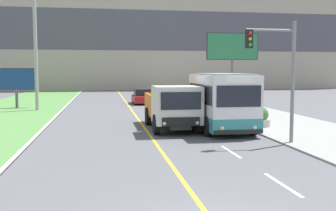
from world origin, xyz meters
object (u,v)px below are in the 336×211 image
utility_pole_far (35,41)px  planter_round_second (228,108)px  dump_truck (173,108)px  planter_round_third (211,103)px  city_bus (222,102)px  traffic_light_mast (279,66)px  billboard_small (16,80)px  planter_round_near (261,118)px  car_distant (142,97)px  billboard_large (232,49)px

utility_pole_far → planter_round_second: utility_pole_far is taller
dump_truck → planter_round_second: dump_truck is taller
planter_round_third → planter_round_second: bearing=-92.1°
city_bus → traffic_light_mast: 4.58m
traffic_light_mast → billboard_small: size_ratio=1.57×
city_bus → planter_round_near: size_ratio=4.85×
city_bus → traffic_light_mast: (1.31, -3.96, 1.89)m
planter_round_third → planter_round_near: bearing=-89.8°
dump_truck → planter_round_second: (4.90, 5.60, -0.65)m
utility_pole_far → planter_round_third: utility_pole_far is taller
planter_round_second → traffic_light_mast: bearing=-96.0°
dump_truck → traffic_light_mast: bearing=-49.7°
car_distant → billboard_large: billboard_large is taller
planter_round_third → traffic_light_mast: bearing=-94.7°
utility_pole_far → billboard_large: utility_pole_far is taller
traffic_light_mast → dump_truck: bearing=130.3°
city_bus → planter_round_third: size_ratio=4.99×
city_bus → billboard_small: billboard_small is taller
dump_truck → traffic_light_mast: (3.84, -4.53, 2.21)m
city_bus → planter_round_third: (2.56, 11.43, -1.02)m
billboard_large → planter_round_near: 17.82m
utility_pole_far → billboard_small: size_ratio=3.24×
billboard_small → utility_pole_far: bearing=-49.4°
dump_truck → planter_round_third: (5.09, 10.86, -0.70)m
dump_truck → planter_round_third: dump_truck is taller
car_distant → planter_round_third: (5.06, -6.57, -0.14)m
billboard_small → planter_round_near: bearing=-41.8°
car_distant → planter_round_third: bearing=-52.4°
city_bus → billboard_small: bearing=131.5°
billboard_large → planter_round_near: bearing=-103.1°
city_bus → dump_truck: 2.61m
traffic_light_mast → billboard_small: (-14.94, 19.39, -1.06)m
planter_round_second → billboard_large: bearing=70.2°
billboard_large → planter_round_third: bearing=-122.4°
planter_round_near → billboard_small: bearing=138.2°
planter_round_second → planter_round_third: bearing=87.9°
utility_pole_far → billboard_large: 18.63m
dump_truck → billboard_small: (-11.11, 14.85, 1.16)m
traffic_light_mast → planter_round_third: size_ratio=5.01×
dump_truck → car_distant: (0.04, 17.43, -0.56)m
car_distant → planter_round_second: (4.86, -11.84, -0.09)m
city_bus → billboard_small: (-13.64, 15.43, 0.83)m
utility_pole_far → city_bus: bearing=-48.4°
utility_pole_far → billboard_large: (18.05, 4.62, -0.28)m
billboard_small → planter_round_near: billboard_small is taller
utility_pole_far → traffic_light_mast: (12.87, -16.97, -2.18)m
car_distant → billboard_large: size_ratio=0.62×
billboard_large → planter_round_second: billboard_large is taller
billboard_small → planter_round_second: bearing=-30.0°
planter_round_near → planter_round_third: (-0.04, 10.53, -0.01)m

